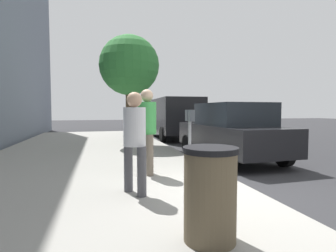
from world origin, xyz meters
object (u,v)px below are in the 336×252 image
parked_van_far (174,116)px  street_tree (129,66)px  trash_bin (210,194)px  traffic_signal (134,93)px  pedestrian_bystander (135,135)px  parking_meter (190,127)px  pedestrian_at_meter (147,124)px  parked_sedan_near (231,131)px

parked_van_far → street_tree: (-3.32, 2.78, 2.06)m
street_tree → trash_bin: bearing=179.5°
traffic_signal → trash_bin: (-12.93, 0.83, -1.92)m
pedestrian_bystander → traffic_signal: traffic_signal is taller
parked_van_far → traffic_signal: size_ratio=1.46×
parked_van_far → street_tree: size_ratio=1.19×
parked_van_far → trash_bin: 11.99m
parking_meter → pedestrian_at_meter: bearing=86.9°
pedestrian_bystander → parked_sedan_near: (3.18, -3.43, -0.25)m
pedestrian_bystander → parked_van_far: (9.82, -3.43, 0.12)m
parking_meter → pedestrian_bystander: 1.93m
pedestrian_at_meter → pedestrian_bystander: 1.44m
parking_meter → trash_bin: 3.27m
parked_sedan_near → parked_van_far: parked_van_far is taller
pedestrian_at_meter → street_tree: street_tree is taller
parked_van_far → street_tree: street_tree is taller
pedestrian_at_meter → parked_van_far: size_ratio=0.35×
traffic_signal → trash_bin: 13.10m
parked_sedan_near → parking_meter: bearing=133.0°
pedestrian_at_meter → pedestrian_bystander: bearing=-115.4°
trash_bin → pedestrian_bystander: bearing=17.4°
parked_sedan_near → trash_bin: (-4.99, 2.86, -0.24)m
parking_meter → pedestrian_bystander: size_ratio=0.83×
parking_meter → pedestrian_bystander: (-1.31, 1.42, -0.03)m
pedestrian_bystander → street_tree: (6.51, -0.65, 2.18)m
pedestrian_bystander → parked_sedan_near: bearing=13.5°
pedestrian_bystander → trash_bin: pedestrian_bystander is taller
pedestrian_bystander → parked_sedan_near: size_ratio=0.38×
pedestrian_at_meter → pedestrian_bystander: size_ratio=1.09×
pedestrian_at_meter → traffic_signal: bearing=77.3°
pedestrian_at_meter → street_tree: 5.54m
parked_van_far → street_tree: bearing=140.0°
parked_sedan_near → pedestrian_bystander: bearing=132.9°
pedestrian_at_meter → parked_sedan_near: 3.51m
parking_meter → trash_bin: (-3.12, 0.85, -0.51)m
street_tree → pedestrian_bystander: bearing=174.3°
parking_meter → parked_van_far: (8.51, -2.01, 0.09)m
parking_meter → parked_van_far: 8.74m
parked_sedan_near → pedestrian_at_meter: bearing=121.4°
parked_van_far → trash_bin: bearing=166.2°
parked_van_far → traffic_signal: bearing=57.3°
pedestrian_bystander → parked_van_far: bearing=41.3°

